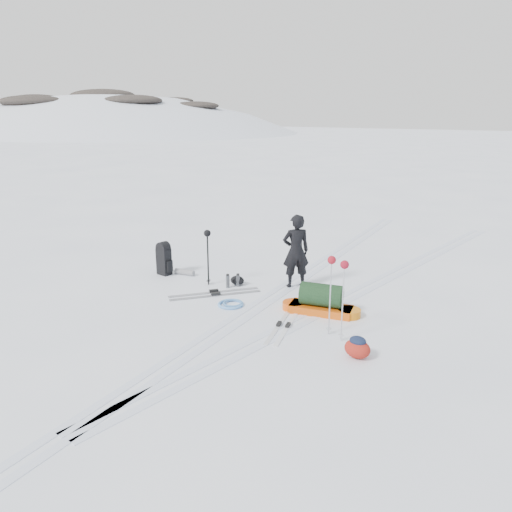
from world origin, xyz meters
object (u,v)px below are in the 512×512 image
object	(u,v)px
expedition_rucksack	(166,260)
ski_poles_black	(207,240)
pulk_sled	(321,302)
skier	(296,251)

from	to	relation	value
expedition_rucksack	ski_poles_black	size ratio (longest dim) A/B	0.67
pulk_sled	ski_poles_black	bearing A→B (deg)	164.84
expedition_rucksack	ski_poles_black	xyz separation A→B (m)	(1.25, -0.01, 0.65)
pulk_sled	ski_poles_black	size ratio (longest dim) A/B	1.26
pulk_sled	expedition_rucksack	xyz separation A→B (m)	(-4.02, 0.09, 0.14)
skier	expedition_rucksack	bearing A→B (deg)	-27.06
ski_poles_black	pulk_sled	bearing A→B (deg)	5.61
skier	ski_poles_black	bearing A→B (deg)	-15.09
skier	expedition_rucksack	world-z (taller)	skier
pulk_sled	expedition_rucksack	distance (m)	4.02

